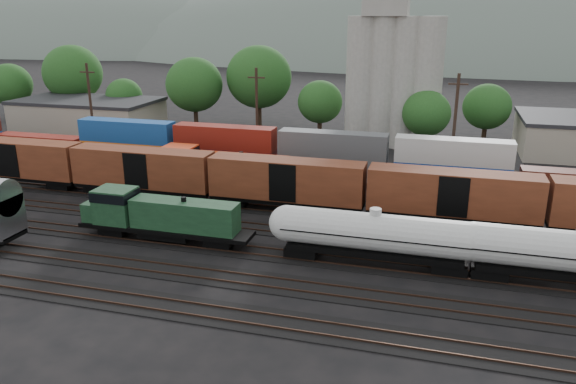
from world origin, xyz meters
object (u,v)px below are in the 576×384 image
(grain_silo, at_px, (393,67))
(green_locomotive, at_px, (156,215))
(orange_locomotive, at_px, (216,167))
(tank_car_a, at_px, (374,234))

(grain_silo, bearing_deg, green_locomotive, -110.35)
(orange_locomotive, bearing_deg, grain_silo, 58.46)
(green_locomotive, relative_size, tank_car_a, 0.92)
(orange_locomotive, bearing_deg, green_locomotive, -87.12)
(green_locomotive, xyz_separation_m, grain_silo, (15.21, 41.00, 8.94))
(orange_locomotive, distance_m, grain_silo, 31.76)
(tank_car_a, height_order, grain_silo, grain_silo)
(orange_locomotive, bearing_deg, tank_car_a, -38.18)
(tank_car_a, bearing_deg, green_locomotive, 180.00)
(green_locomotive, bearing_deg, orange_locomotive, 92.88)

